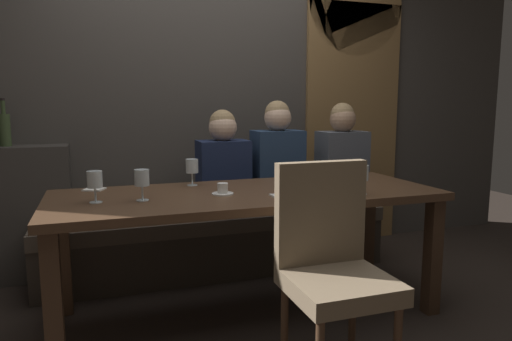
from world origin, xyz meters
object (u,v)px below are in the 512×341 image
wine_glass_far_left (327,174)px  diner_redhead (223,165)px  diner_far_end (342,157)px  espresso_cup (223,190)px  dining_table (248,206)px  wine_glass_center_back (192,167)px  wine_glass_far_right (95,181)px  diner_bearded (277,159)px  wine_glass_end_right (362,174)px  chair_near_side (331,258)px  wine_bottle_pale_label (5,129)px  dessert_plate (292,195)px  wine_glass_near_left (142,179)px  banquette_bench (219,243)px

wine_glass_far_left → diner_redhead: bearing=109.9°
diner_far_end → espresso_cup: bearing=-148.1°
dining_table → diner_far_end: diner_far_end is taller
wine_glass_center_back → wine_glass_far_right: bearing=-149.5°
diner_bearded → wine_glass_far_right: bearing=-150.4°
diner_bearded → wine_glass_end_right: 0.99m
chair_near_side → wine_bottle_pale_label: (-1.56, 1.78, 0.51)m
wine_glass_center_back → wine_glass_far_right: size_ratio=1.00×
diner_redhead → dessert_plate: (0.13, -0.94, -0.05)m
wine_glass_end_right → dessert_plate: wine_glass_end_right is taller
wine_glass_far_left → dessert_plate: (-0.21, -0.00, -0.10)m
diner_bearded → wine_glass_near_left: (-1.05, -0.76, 0.02)m
wine_bottle_pale_label → wine_glass_near_left: (0.80, -1.13, -0.21)m
diner_bearded → wine_glass_end_right: diner_bearded is taller
wine_bottle_pale_label → diner_far_end: bearing=-9.2°
dining_table → wine_glass_center_back: bearing=132.0°
chair_near_side → wine_glass_center_back: chair_near_side is taller
espresso_cup → diner_far_end: bearing=31.9°
wine_glass_near_left → chair_near_side: bearing=-41.0°
diner_redhead → espresso_cup: (-0.20, -0.73, -0.04)m
banquette_bench → espresso_cup: 0.93m
dining_table → wine_glass_far_left: 0.50m
diner_far_end → espresso_cup: diner_far_end is taller
banquette_bench → chair_near_side: chair_near_side is taller
diner_bearded → wine_bottle_pale_label: 1.91m
wine_glass_center_back → dessert_plate: bearing=-51.4°
dining_table → wine_glass_near_left: (-0.60, -0.06, 0.20)m
wine_glass_near_left → dessert_plate: bearing=-13.6°
diner_redhead → wine_glass_far_left: 1.00m
wine_glass_far_left → wine_glass_near_left: (-0.98, 0.18, 0.00)m
wine_glass_far_left → espresso_cup: size_ratio=1.37×
banquette_bench → wine_glass_near_left: size_ratio=15.24×
chair_near_side → dessert_plate: size_ratio=5.16×
espresso_cup → wine_bottle_pale_label: bearing=138.4°
wine_glass_far_right → dessert_plate: (1.00, -0.21, -0.10)m
wine_glass_far_left → wine_glass_near_left: bearing=169.4°
dining_table → dessert_plate: 0.32m
espresso_cup → dessert_plate: 0.39m
wine_glass_far_left → dessert_plate: wine_glass_far_left is taller
wine_glass_far_right → espresso_cup: size_ratio=1.37×
wine_glass_end_right → espresso_cup: 0.78m
wine_glass_far_right → dessert_plate: bearing=-12.0°
diner_far_end → dining_table: bearing=-145.6°
dining_table → espresso_cup: 0.20m
wine_glass_end_right → espresso_cup: size_ratio=1.37×
chair_near_side → espresso_cup: bearing=115.1°
wine_glass_far_right → espresso_cup: 0.67m
diner_bearded → wine_glass_end_right: bearing=-83.4°
chair_near_side → wine_glass_far_left: 0.60m
banquette_bench → wine_glass_near_left: bearing=-128.1°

